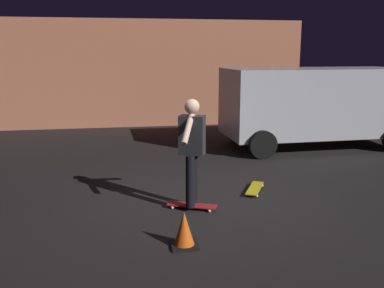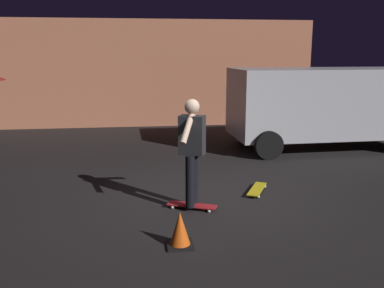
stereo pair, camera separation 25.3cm
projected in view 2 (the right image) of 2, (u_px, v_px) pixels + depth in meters
name	position (u px, v px, depth m)	size (l,w,h in m)	color
ground_plane	(203.00, 202.00, 7.05)	(28.00, 28.00, 0.00)	black
low_building	(135.00, 72.00, 15.39)	(11.91, 3.24, 3.47)	#B76B4C
parked_van	(323.00, 103.00, 10.87)	(4.66, 2.31, 2.03)	#B2B2B7
skateboard_ridden	(192.00, 205.00, 6.72)	(0.79, 0.50, 0.07)	#AD1E23
skateboard_spare	(257.00, 189.00, 7.52)	(0.54, 0.78, 0.07)	gold
skater	(192.00, 145.00, 6.52)	(0.48, 0.93, 1.67)	black
traffic_cone	(180.00, 230.00, 5.40)	(0.34, 0.34, 0.46)	black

